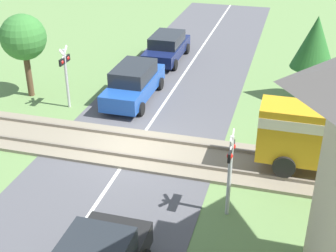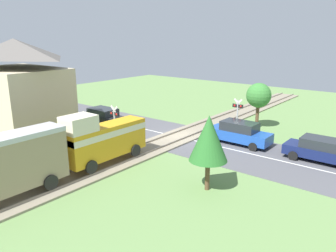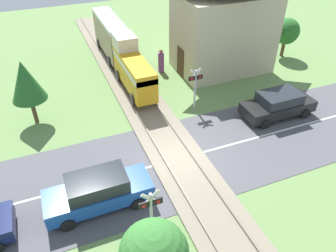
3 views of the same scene
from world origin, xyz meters
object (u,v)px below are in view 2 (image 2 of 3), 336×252
object	(u,v)px
crossing_signal_east_approach	(114,119)
car_near_crossing	(239,133)
pedestrian_by_station	(45,153)
car_behind_queue	(321,150)
station_building	(20,96)
train	(54,151)
car_far_side	(103,117)
crossing_signal_west_approach	(238,111)

from	to	relation	value
crossing_signal_east_approach	car_near_crossing	bearing A→B (deg)	-142.77
crossing_signal_east_approach	pedestrian_by_station	distance (m)	5.70
car_behind_queue	station_building	world-z (taller)	station_building
car_near_crossing	train	bearing A→B (deg)	70.37
car_far_side	station_building	bearing A→B (deg)	89.46
train	crossing_signal_east_approach	xyz separation A→B (m)	(2.82, -6.69, -0.06)
car_behind_queue	crossing_signal_east_approach	world-z (taller)	crossing_signal_east_approach
crossing_signal_east_approach	car_behind_queue	bearing A→B (deg)	-156.89
car_far_side	car_behind_queue	xyz separation A→B (m)	(-17.03, -2.88, -0.03)
car_near_crossing	car_behind_queue	xyz separation A→B (m)	(-5.58, -0.00, -0.07)
car_behind_queue	crossing_signal_east_approach	bearing A→B (deg)	23.11
car_near_crossing	car_far_side	world-z (taller)	car_near_crossing
crossing_signal_east_approach	pedestrian_by_station	size ratio (longest dim) A/B	1.57
car_near_crossing	car_far_side	distance (m)	11.81
car_near_crossing	pedestrian_by_station	xyz separation A→B (m)	(7.10, 11.04, -0.04)
crossing_signal_east_approach	crossing_signal_west_approach	bearing A→B (deg)	-125.29
train	crossing_signal_east_approach	size ratio (longest dim) A/B	4.30
crossing_signal_west_approach	station_building	world-z (taller)	station_building
car_far_side	pedestrian_by_station	size ratio (longest dim) A/B	2.50
car_behind_queue	pedestrian_by_station	size ratio (longest dim) A/B	2.45
train	car_behind_queue	bearing A→B (deg)	-129.24
car_behind_queue	pedestrian_by_station	xyz separation A→B (m)	(12.68, 11.04, 0.02)
car_behind_queue	pedestrian_by_station	bearing A→B (deg)	41.06
car_behind_queue	crossing_signal_east_approach	xyz separation A→B (m)	(12.72, 5.43, 1.02)
train	station_building	xyz separation A→B (m)	(7.20, -2.18, 1.74)
train	pedestrian_by_station	size ratio (longest dim) A/B	6.77
car_behind_queue	station_building	distance (m)	19.98
car_behind_queue	crossing_signal_west_approach	size ratio (longest dim) A/B	1.56
car_near_crossing	crossing_signal_east_approach	size ratio (longest dim) A/B	1.63
train	car_far_side	xyz separation A→B (m)	(7.13, -9.24, -1.05)
train	crossing_signal_west_approach	world-z (taller)	train
crossing_signal_west_approach	car_near_crossing	bearing A→B (deg)	120.43
crossing_signal_west_approach	crossing_signal_east_approach	size ratio (longest dim) A/B	1.00
car_near_crossing	car_behind_queue	distance (m)	5.58
train	station_building	world-z (taller)	station_building
train	car_far_side	bearing A→B (deg)	-52.33
train	car_far_side	size ratio (longest dim) A/B	2.71
train	pedestrian_by_station	xyz separation A→B (m)	(2.78, -1.08, -1.05)
crossing_signal_west_approach	pedestrian_by_station	distance (m)	14.74
train	station_building	distance (m)	7.72
car_behind_queue	car_near_crossing	bearing A→B (deg)	0.00
car_far_side	crossing_signal_west_approach	bearing A→B (deg)	-151.40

